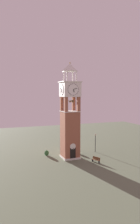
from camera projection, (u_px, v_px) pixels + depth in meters
name	position (u px, v px, depth m)	size (l,w,h in m)	color
ground	(70.00, 158.00, 39.89)	(80.00, 80.00, 0.00)	#5B664C
clock_tower	(70.00, 119.00, 39.23)	(3.58, 3.58, 17.89)	#93543D
park_bench	(96.00, 160.00, 37.22)	(1.07, 1.64, 0.95)	brown
lamp_post	(95.00, 139.00, 43.58)	(0.36, 0.36, 3.84)	black
trash_bin	(69.00, 148.00, 45.03)	(0.52, 0.52, 0.80)	#2D2D33
shrub_near_entry	(79.00, 152.00, 42.24)	(0.73, 0.73, 0.83)	#336638
shrub_left_of_tower	(47.00, 153.00, 41.25)	(0.88, 0.88, 1.04)	#336638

